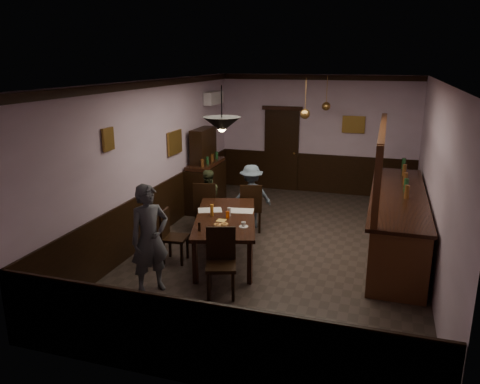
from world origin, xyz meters
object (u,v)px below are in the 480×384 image
at_px(bar_counter, 397,221).
at_px(pendant_brass_mid, 305,114).
at_px(chair_far_right, 251,206).
at_px(person_seated_right, 251,196).
at_px(chair_side, 171,234).
at_px(sideboard, 206,177).
at_px(person_seated_left, 207,199).
at_px(chair_near, 221,259).
at_px(coffee_cup, 243,224).
at_px(pendant_brass_far, 326,106).
at_px(chair_far_left, 206,205).
at_px(pendant_iron, 222,125).
at_px(person_standing, 150,239).
at_px(dining_table, 225,220).
at_px(soda_can, 228,215).

relative_size(bar_counter, pendant_brass_mid, 4.99).
bearing_deg(chair_far_right, bar_counter, 161.53).
bearing_deg(person_seated_right, chair_side, 37.22).
bearing_deg(chair_far_right, person_seated_right, -89.05).
bearing_deg(sideboard, person_seated_left, -67.13).
height_order(chair_near, sideboard, sideboard).
bearing_deg(coffee_cup, sideboard, 105.19).
height_order(chair_side, pendant_brass_far, pendant_brass_far).
distance_m(pendant_brass_mid, pendant_brass_far, 1.73).
height_order(coffee_cup, sideboard, sideboard).
xyz_separation_m(person_seated_left, person_seated_right, (0.86, 0.25, 0.05)).
bearing_deg(person_seated_right, chair_near, 66.59).
height_order(person_seated_right, coffee_cup, person_seated_right).
bearing_deg(chair_far_left, pendant_iron, 107.57).
height_order(person_seated_left, sideboard, sideboard).
xyz_separation_m(bar_counter, pendant_iron, (-2.61, -1.94, 1.86)).
height_order(person_standing, sideboard, sideboard).
height_order(person_seated_right, bar_counter, bar_counter).
distance_m(dining_table, pendant_iron, 1.93).
distance_m(chair_far_right, person_seated_right, 0.30).
bearing_deg(person_standing, chair_far_right, 23.10).
xyz_separation_m(coffee_cup, pendant_brass_far, (0.69, 4.32, 1.50)).
height_order(person_seated_right, sideboard, sideboard).
bearing_deg(sideboard, chair_far_left, -68.57).
bearing_deg(pendant_brass_far, person_seated_right, -116.62).
distance_m(chair_far_right, person_seated_left, 0.94).
bearing_deg(sideboard, chair_far_right, -39.89).
relative_size(chair_side, soda_can, 7.62).
height_order(chair_near, pendant_brass_far, pendant_brass_far).
relative_size(person_standing, coffee_cup, 20.59).
height_order(bar_counter, pendant_brass_mid, pendant_brass_mid).
xyz_separation_m(chair_far_left, coffee_cup, (1.25, -1.50, 0.24)).
height_order(chair_near, pendant_brass_mid, pendant_brass_mid).
bearing_deg(person_standing, dining_table, 13.83).
distance_m(person_standing, coffee_cup, 1.55).
xyz_separation_m(pendant_brass_mid, pendant_brass_far, (0.20, 1.71, 0.00)).
relative_size(chair_far_left, sideboard, 0.55).
bearing_deg(chair_far_right, pendant_brass_far, -127.70).
height_order(chair_far_right, pendant_brass_far, pendant_brass_far).
height_order(chair_near, bar_counter, bar_counter).
distance_m(person_seated_left, sideboard, 1.30).
distance_m(sideboard, pendant_brass_mid, 2.81).
height_order(chair_near, person_seated_right, person_seated_right).
bearing_deg(chair_far_right, person_standing, 60.59).
bearing_deg(coffee_cup, chair_far_left, 113.35).
xyz_separation_m(dining_table, soda_can, (0.07, -0.08, 0.12)).
xyz_separation_m(sideboard, bar_counter, (4.20, -1.37, -0.17)).
distance_m(chair_side, pendant_brass_far, 5.10).
relative_size(person_seated_left, sideboard, 0.65).
bearing_deg(chair_near, pendant_iron, 87.02).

